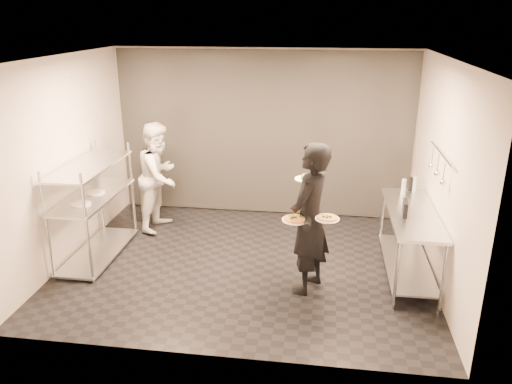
# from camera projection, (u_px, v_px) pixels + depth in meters

# --- Properties ---
(room_shell) EXTENTS (5.00, 4.00, 2.80)m
(room_shell) POSITION_uv_depth(u_px,v_px,m) (257.00, 146.00, 7.60)
(room_shell) COLOR black
(room_shell) RESTS_ON ground
(pass_rack) EXTENTS (0.60, 1.60, 1.50)m
(pass_rack) POSITION_uv_depth(u_px,v_px,m) (94.00, 205.00, 6.99)
(pass_rack) COLOR silver
(pass_rack) RESTS_ON ground
(prep_counter) EXTENTS (0.60, 1.80, 0.92)m
(prep_counter) POSITION_uv_depth(u_px,v_px,m) (410.00, 232.00, 6.48)
(prep_counter) COLOR silver
(prep_counter) RESTS_ON ground
(utensil_rail) EXTENTS (0.07, 1.20, 0.31)m
(utensil_rail) POSITION_uv_depth(u_px,v_px,m) (439.00, 165.00, 6.13)
(utensil_rail) COLOR silver
(utensil_rail) RESTS_ON room_shell
(waiter) EXTENTS (0.69, 0.82, 1.91)m
(waiter) POSITION_uv_depth(u_px,v_px,m) (310.00, 219.00, 6.05)
(waiter) COLOR black
(waiter) RESTS_ON ground
(chef) EXTENTS (0.79, 0.94, 1.74)m
(chef) POSITION_uv_depth(u_px,v_px,m) (159.00, 176.00, 7.91)
(chef) COLOR silver
(chef) RESTS_ON ground
(pizza_plate_near) EXTENTS (0.32, 0.32, 0.05)m
(pizza_plate_near) POSITION_uv_depth(u_px,v_px,m) (295.00, 219.00, 5.90)
(pizza_plate_near) COLOR white
(pizza_plate_near) RESTS_ON waiter
(pizza_plate_far) EXTENTS (0.28, 0.28, 0.05)m
(pizza_plate_far) POSITION_uv_depth(u_px,v_px,m) (327.00, 218.00, 5.82)
(pizza_plate_far) COLOR white
(pizza_plate_far) RESTS_ON waiter
(salad_plate) EXTENTS (0.28, 0.28, 0.07)m
(salad_plate) POSITION_uv_depth(u_px,v_px,m) (306.00, 178.00, 6.23)
(salad_plate) COLOR white
(salad_plate) RESTS_ON waiter
(pos_monitor) EXTENTS (0.08, 0.26, 0.19)m
(pos_monitor) POSITION_uv_depth(u_px,v_px,m) (405.00, 208.00, 6.24)
(pos_monitor) COLOR black
(pos_monitor) RESTS_ON prep_counter
(bottle_green) EXTENTS (0.06, 0.06, 0.22)m
(bottle_green) POSITION_uv_depth(u_px,v_px,m) (404.00, 187.00, 6.94)
(bottle_green) COLOR #99A597
(bottle_green) RESTS_ON prep_counter
(bottle_clear) EXTENTS (0.06, 0.06, 0.21)m
(bottle_clear) POSITION_uv_depth(u_px,v_px,m) (414.00, 184.00, 7.07)
(bottle_clear) COLOR #99A597
(bottle_clear) RESTS_ON prep_counter
(bottle_dark) EXTENTS (0.06, 0.06, 0.21)m
(bottle_dark) POSITION_uv_depth(u_px,v_px,m) (411.00, 184.00, 7.08)
(bottle_dark) COLOR black
(bottle_dark) RESTS_ON prep_counter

